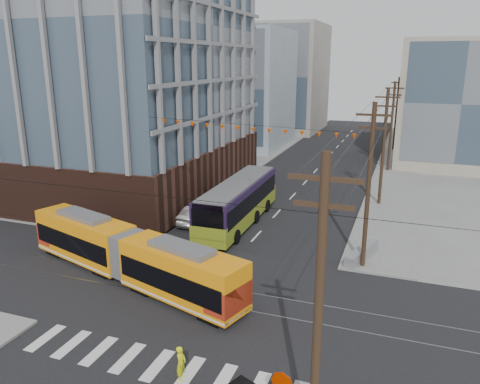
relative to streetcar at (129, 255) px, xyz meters
The scene contains 15 objects.
ground 6.83m from the streetcar, 38.55° to the right, with size 160.00×160.00×0.00m, color slate.
office_building 28.26m from the streetcar, 131.71° to the left, with size 30.00×25.00×28.60m, color #381E16.
bg_bldg_nw_near 49.85m from the streetcar, 103.87° to the left, with size 18.00×16.00×18.00m, color #8C99A5.
bg_bldg_ne_near 49.13m from the streetcar, 64.23° to the left, with size 14.00×14.00×16.00m, color gray.
bg_bldg_nw_far 68.95m from the streetcar, 97.40° to the left, with size 16.00×18.00×20.00m, color gray.
bg_bldg_ne_far 68.16m from the streetcar, 70.05° to the left, with size 16.00×16.00×14.00m, color #8C99A5.
utility_pole_near 17.44m from the streetcar, 36.51° to the right, with size 0.30×0.30×11.00m, color black.
utility_pole_far 53.78m from the streetcar, 75.23° to the left, with size 0.30×0.30×11.00m, color black.
streetcar is the anchor object (origin of this frame).
city_bus 12.62m from the streetcar, 77.30° to the left, with size 2.87×13.25×3.76m, color #221435, non-canonical shape.
parked_car_silver 11.22m from the streetcar, 91.91° to the left, with size 1.72×4.93×1.62m, color silver.
parked_car_white 16.61m from the streetcar, 91.13° to the left, with size 1.73×4.26×1.24m, color silver.
parked_car_grey 20.19m from the streetcar, 91.48° to the left, with size 1.98×4.29×1.19m, color slate.
pedestrian 10.70m from the streetcar, 45.64° to the right, with size 0.59×0.39×1.63m, color #E0F111.
jersey_barrier 15.78m from the streetcar, 31.02° to the left, with size 0.98×4.37×0.87m, color slate.
Camera 1 is at (10.64, -18.99, 13.48)m, focal length 35.00 mm.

